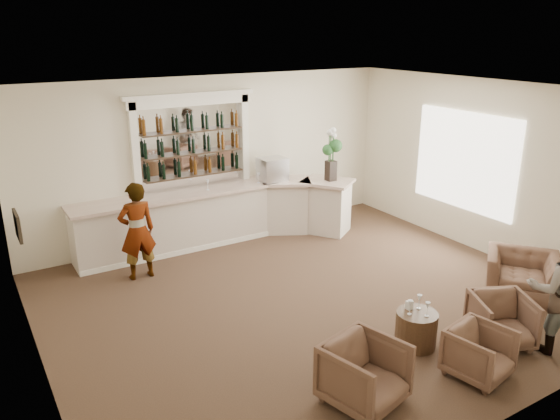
% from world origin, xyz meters
% --- Properties ---
extents(ground, '(8.00, 8.00, 0.00)m').
position_xyz_m(ground, '(0.00, 0.00, 0.00)').
color(ground, brown).
rests_on(ground, ground).
extents(room_shell, '(8.04, 7.02, 3.32)m').
position_xyz_m(room_shell, '(0.16, 0.71, 2.34)').
color(room_shell, beige).
rests_on(room_shell, ground).
extents(bar_counter, '(5.72, 1.80, 1.14)m').
position_xyz_m(bar_counter, '(-0.16, 3.00, 0.57)').
color(bar_counter, silver).
rests_on(bar_counter, ground).
extents(back_bar_alcove, '(2.64, 0.25, 3.00)m').
position_xyz_m(back_bar_alcove, '(-0.50, 3.41, 2.03)').
color(back_bar_alcove, white).
rests_on(back_bar_alcove, ground).
extents(cocktail_table, '(0.57, 0.57, 0.50)m').
position_xyz_m(cocktail_table, '(0.48, -1.87, 0.25)').
color(cocktail_table, '#482F1F').
rests_on(cocktail_table, ground).
extents(sommelier, '(0.63, 0.42, 1.73)m').
position_xyz_m(sommelier, '(-2.07, 2.24, 0.86)').
color(sommelier, gray).
rests_on(sommelier, ground).
extents(armchair_left, '(1.01, 1.03, 0.78)m').
position_xyz_m(armchair_left, '(-0.92, -2.43, 0.39)').
color(armchair_left, brown).
rests_on(armchair_left, ground).
extents(armchair_center, '(0.82, 0.84, 0.65)m').
position_xyz_m(armchair_center, '(0.64, -2.78, 0.33)').
color(armchair_center, brown).
rests_on(armchair_center, ground).
extents(armchair_right, '(1.02, 1.03, 0.71)m').
position_xyz_m(armchair_right, '(1.52, -2.43, 0.35)').
color(armchair_right, brown).
rests_on(armchair_right, ground).
extents(armchair_far, '(1.42, 1.44, 0.71)m').
position_xyz_m(armchair_far, '(3.02, -1.66, 0.35)').
color(armchair_far, brown).
rests_on(armchair_far, ground).
extents(espresso_machine, '(0.55, 0.46, 0.48)m').
position_xyz_m(espresso_machine, '(1.06, 2.97, 1.38)').
color(espresso_machine, silver).
rests_on(espresso_machine, bar_counter).
extents(flower_vase, '(0.29, 0.29, 1.11)m').
position_xyz_m(flower_vase, '(2.10, 2.35, 1.76)').
color(flower_vase, black).
rests_on(flower_vase, bar_counter).
extents(wine_glass_bar_left, '(0.07, 0.07, 0.21)m').
position_xyz_m(wine_glass_bar_left, '(-0.38, 3.03, 1.25)').
color(wine_glass_bar_left, white).
rests_on(wine_glass_bar_left, bar_counter).
extents(wine_glass_bar_right, '(0.07, 0.07, 0.21)m').
position_xyz_m(wine_glass_bar_right, '(0.72, 2.96, 1.25)').
color(wine_glass_bar_right, white).
rests_on(wine_glass_bar_right, bar_counter).
extents(wine_glass_tbl_a, '(0.07, 0.07, 0.21)m').
position_xyz_m(wine_glass_tbl_a, '(0.36, -1.84, 0.60)').
color(wine_glass_tbl_a, white).
rests_on(wine_glass_tbl_a, cocktail_table).
extents(wine_glass_tbl_b, '(0.07, 0.07, 0.21)m').
position_xyz_m(wine_glass_tbl_b, '(0.58, -1.79, 0.60)').
color(wine_glass_tbl_b, white).
rests_on(wine_glass_tbl_b, cocktail_table).
extents(wine_glass_tbl_c, '(0.07, 0.07, 0.21)m').
position_xyz_m(wine_glass_tbl_c, '(0.52, -2.00, 0.60)').
color(wine_glass_tbl_c, white).
rests_on(wine_glass_tbl_c, cocktail_table).
extents(napkin_holder, '(0.08, 0.08, 0.12)m').
position_xyz_m(napkin_holder, '(0.46, -1.73, 0.56)').
color(napkin_holder, white).
rests_on(napkin_holder, cocktail_table).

